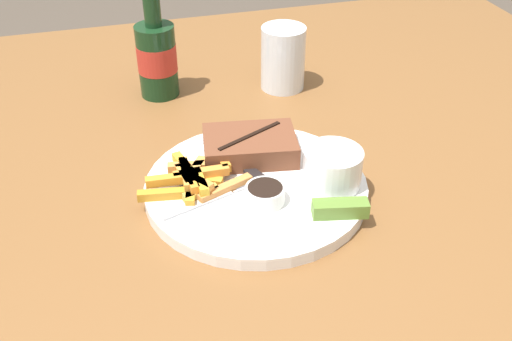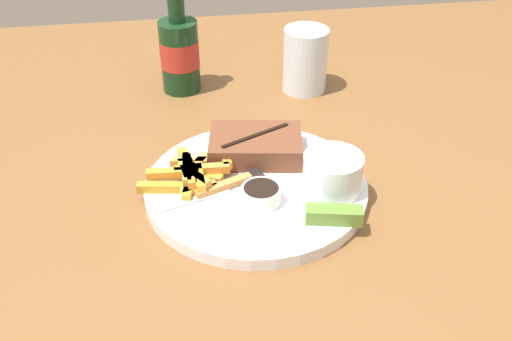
{
  "view_description": "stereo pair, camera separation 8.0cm",
  "coord_description": "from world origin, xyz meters",
  "px_view_note": "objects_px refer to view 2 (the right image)",
  "views": [
    {
      "loc": [
        -0.18,
        -0.63,
        1.25
      ],
      "look_at": [
        0.0,
        0.0,
        0.79
      ],
      "focal_mm": 42.0,
      "sensor_mm": 36.0,
      "label": 1
    },
    {
      "loc": [
        -0.1,
        -0.64,
        1.25
      ],
      "look_at": [
        0.0,
        0.0,
        0.79
      ],
      "focal_mm": 42.0,
      "sensor_mm": 36.0,
      "label": 2
    }
  ],
  "objects_px": {
    "fork_utensil": "(201,197)",
    "drinking_glass": "(305,60)",
    "steak_portion": "(256,146)",
    "coleslaw_cup": "(333,171)",
    "beer_bottle": "(179,51)",
    "dinner_plate": "(256,188)",
    "pickle_spear": "(334,215)",
    "knife_utensil": "(246,166)",
    "dipping_sauce_cup": "(259,194)"
  },
  "relations": [
    {
      "from": "steak_portion",
      "to": "beer_bottle",
      "type": "height_order",
      "value": "beer_bottle"
    },
    {
      "from": "fork_utensil",
      "to": "knife_utensil",
      "type": "relative_size",
      "value": 0.82
    },
    {
      "from": "steak_portion",
      "to": "coleslaw_cup",
      "type": "xyz_separation_m",
      "value": [
        0.09,
        -0.1,
        0.01
      ]
    },
    {
      "from": "steak_portion",
      "to": "dipping_sauce_cup",
      "type": "xyz_separation_m",
      "value": [
        -0.01,
        -0.11,
        -0.0
      ]
    },
    {
      "from": "steak_portion",
      "to": "knife_utensil",
      "type": "height_order",
      "value": "steak_portion"
    },
    {
      "from": "coleslaw_cup",
      "to": "dipping_sauce_cup",
      "type": "height_order",
      "value": "coleslaw_cup"
    },
    {
      "from": "dipping_sauce_cup",
      "to": "beer_bottle",
      "type": "bearing_deg",
      "value": 102.43
    },
    {
      "from": "pickle_spear",
      "to": "knife_utensil",
      "type": "distance_m",
      "value": 0.16
    },
    {
      "from": "drinking_glass",
      "to": "beer_bottle",
      "type": "bearing_deg",
      "value": 171.35
    },
    {
      "from": "pickle_spear",
      "to": "drinking_glass",
      "type": "bearing_deg",
      "value": 82.77
    },
    {
      "from": "beer_bottle",
      "to": "fork_utensil",
      "type": "bearing_deg",
      "value": -88.78
    },
    {
      "from": "steak_portion",
      "to": "pickle_spear",
      "type": "distance_m",
      "value": 0.18
    },
    {
      "from": "steak_portion",
      "to": "pickle_spear",
      "type": "relative_size",
      "value": 1.95
    },
    {
      "from": "dipping_sauce_cup",
      "to": "beer_bottle",
      "type": "relative_size",
      "value": 0.26
    },
    {
      "from": "fork_utensil",
      "to": "pickle_spear",
      "type": "bearing_deg",
      "value": -41.52
    },
    {
      "from": "fork_utensil",
      "to": "beer_bottle",
      "type": "distance_m",
      "value": 0.35
    },
    {
      "from": "dinner_plate",
      "to": "beer_bottle",
      "type": "xyz_separation_m",
      "value": [
        -0.08,
        0.32,
        0.06
      ]
    },
    {
      "from": "dipping_sauce_cup",
      "to": "beer_bottle",
      "type": "xyz_separation_m",
      "value": [
        -0.08,
        0.37,
        0.04
      ]
    },
    {
      "from": "dinner_plate",
      "to": "beer_bottle",
      "type": "relative_size",
      "value": 1.49
    },
    {
      "from": "knife_utensil",
      "to": "beer_bottle",
      "type": "bearing_deg",
      "value": -7.4
    },
    {
      "from": "dinner_plate",
      "to": "coleslaw_cup",
      "type": "bearing_deg",
      "value": -17.29
    },
    {
      "from": "coleslaw_cup",
      "to": "drinking_glass",
      "type": "relative_size",
      "value": 0.71
    },
    {
      "from": "beer_bottle",
      "to": "dinner_plate",
      "type": "bearing_deg",
      "value": -75.63
    },
    {
      "from": "pickle_spear",
      "to": "fork_utensil",
      "type": "height_order",
      "value": "pickle_spear"
    },
    {
      "from": "dinner_plate",
      "to": "knife_utensil",
      "type": "distance_m",
      "value": 0.04
    },
    {
      "from": "beer_bottle",
      "to": "drinking_glass",
      "type": "bearing_deg",
      "value": -8.65
    },
    {
      "from": "dinner_plate",
      "to": "coleslaw_cup",
      "type": "relative_size",
      "value": 3.83
    },
    {
      "from": "dinner_plate",
      "to": "fork_utensil",
      "type": "distance_m",
      "value": 0.08
    },
    {
      "from": "steak_portion",
      "to": "beer_bottle",
      "type": "bearing_deg",
      "value": 109.73
    },
    {
      "from": "fork_utensil",
      "to": "drinking_glass",
      "type": "distance_m",
      "value": 0.38
    },
    {
      "from": "pickle_spear",
      "to": "fork_utensil",
      "type": "distance_m",
      "value": 0.17
    },
    {
      "from": "steak_portion",
      "to": "pickle_spear",
      "type": "bearing_deg",
      "value": -65.49
    },
    {
      "from": "steak_portion",
      "to": "dipping_sauce_cup",
      "type": "relative_size",
      "value": 2.77
    },
    {
      "from": "pickle_spear",
      "to": "fork_utensil",
      "type": "xyz_separation_m",
      "value": [
        -0.16,
        0.07,
        -0.01
      ]
    },
    {
      "from": "coleslaw_cup",
      "to": "pickle_spear",
      "type": "xyz_separation_m",
      "value": [
        -0.01,
        -0.06,
        -0.02
      ]
    },
    {
      "from": "pickle_spear",
      "to": "drinking_glass",
      "type": "xyz_separation_m",
      "value": [
        0.05,
        0.39,
        0.03
      ]
    },
    {
      "from": "knife_utensil",
      "to": "beer_bottle",
      "type": "xyz_separation_m",
      "value": [
        -0.08,
        0.29,
        0.05
      ]
    },
    {
      "from": "knife_utensil",
      "to": "steak_portion",
      "type": "bearing_deg",
      "value": -54.05
    },
    {
      "from": "coleslaw_cup",
      "to": "beer_bottle",
      "type": "bearing_deg",
      "value": 116.89
    },
    {
      "from": "coleslaw_cup",
      "to": "fork_utensil",
      "type": "height_order",
      "value": "coleslaw_cup"
    },
    {
      "from": "steak_portion",
      "to": "drinking_glass",
      "type": "xyz_separation_m",
      "value": [
        0.12,
        0.23,
        0.02
      ]
    },
    {
      "from": "pickle_spear",
      "to": "fork_utensil",
      "type": "relative_size",
      "value": 0.56
    },
    {
      "from": "dinner_plate",
      "to": "knife_utensil",
      "type": "relative_size",
      "value": 1.89
    },
    {
      "from": "fork_utensil",
      "to": "drinking_glass",
      "type": "relative_size",
      "value": 1.18
    },
    {
      "from": "coleslaw_cup",
      "to": "drinking_glass",
      "type": "bearing_deg",
      "value": 83.78
    },
    {
      "from": "dinner_plate",
      "to": "fork_utensil",
      "type": "xyz_separation_m",
      "value": [
        -0.08,
        -0.02,
        0.01
      ]
    },
    {
      "from": "fork_utensil",
      "to": "knife_utensil",
      "type": "xyz_separation_m",
      "value": [
        0.07,
        0.06,
        0.0
      ]
    },
    {
      "from": "dinner_plate",
      "to": "pickle_spear",
      "type": "relative_size",
      "value": 4.11
    },
    {
      "from": "pickle_spear",
      "to": "beer_bottle",
      "type": "bearing_deg",
      "value": 111.6
    },
    {
      "from": "dinner_plate",
      "to": "steak_portion",
      "type": "xyz_separation_m",
      "value": [
        0.01,
        0.07,
        0.03
      ]
    }
  ]
}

